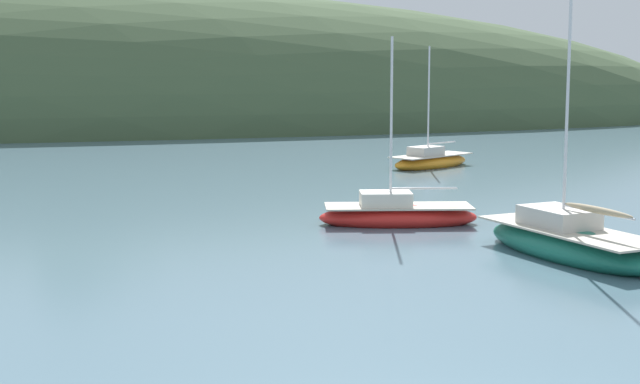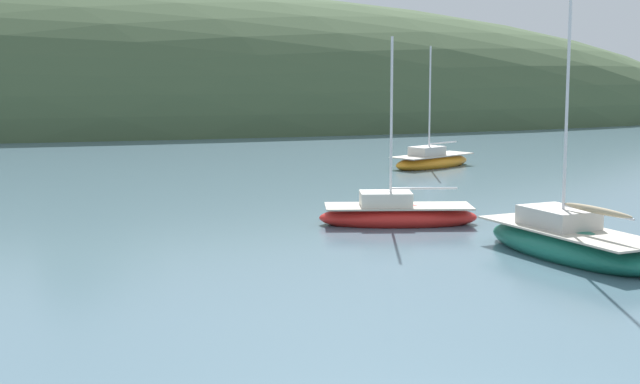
# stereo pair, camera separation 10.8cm
# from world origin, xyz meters

# --- Properties ---
(sailboat_navy_dinghy) EXTENTS (5.81, 2.79, 6.73)m
(sailboat_navy_dinghy) POSITION_xyz_m (2.72, 19.81, 0.35)
(sailboat_navy_dinghy) COLOR red
(sailboat_navy_dinghy) RESTS_ON ground
(sailboat_black_sloop) EXTENTS (5.62, 4.48, 6.64)m
(sailboat_black_sloop) POSITION_xyz_m (9.49, 36.69, 0.34)
(sailboat_black_sloop) COLOR orange
(sailboat_black_sloop) RESTS_ON ground
(sailboat_blue_center) EXTENTS (3.92, 7.21, 10.06)m
(sailboat_blue_center) POSITION_xyz_m (6.14, 13.50, 0.42)
(sailboat_blue_center) COLOR #196B56
(sailboat_blue_center) RESTS_ON ground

